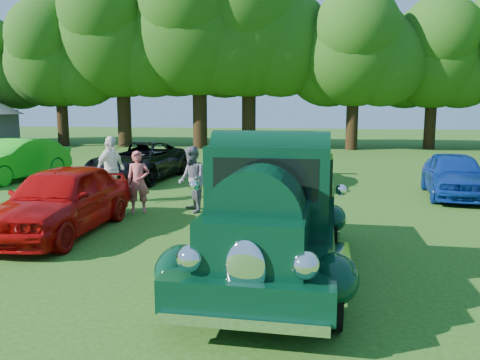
% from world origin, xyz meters
% --- Properties ---
extents(ground, '(120.00, 120.00, 0.00)m').
position_xyz_m(ground, '(0.00, 0.00, 0.00)').
color(ground, '#234A11').
rests_on(ground, ground).
extents(hero_pickup, '(2.46, 5.29, 2.07)m').
position_xyz_m(hero_pickup, '(1.06, -0.41, 0.90)').
color(hero_pickup, black).
rests_on(hero_pickup, ground).
extents(red_convertible, '(1.88, 4.28, 1.43)m').
position_xyz_m(red_convertible, '(-3.56, 1.24, 0.72)').
color(red_convertible, '#A70707').
rests_on(red_convertible, ground).
extents(back_car_lime, '(2.09, 4.75, 1.52)m').
position_xyz_m(back_car_lime, '(-9.41, 7.76, 0.76)').
color(back_car_lime, '#1CAC17').
rests_on(back_car_lime, ground).
extents(back_car_black, '(2.54, 5.13, 1.40)m').
position_xyz_m(back_car_black, '(-4.91, 8.61, 0.70)').
color(back_car_black, black).
rests_on(back_car_black, ground).
extents(back_car_orange, '(2.29, 4.94, 1.40)m').
position_xyz_m(back_car_orange, '(0.48, 8.51, 0.70)').
color(back_car_orange, '#E14D07').
rests_on(back_car_orange, ground).
extents(back_car_blue, '(1.91, 4.06, 1.34)m').
position_xyz_m(back_car_blue, '(5.63, 7.15, 0.67)').
color(back_car_blue, navy).
rests_on(back_car_blue, ground).
extents(spectator_pink, '(0.66, 0.54, 1.56)m').
position_xyz_m(spectator_pink, '(-2.74, 3.39, 0.78)').
color(spectator_pink, '#C1524F').
rests_on(spectator_pink, ground).
extents(spectator_grey, '(0.96, 1.02, 1.67)m').
position_xyz_m(spectator_grey, '(-1.44, 3.71, 0.84)').
color(spectator_grey, slate).
rests_on(spectator_grey, ground).
extents(spectator_white, '(0.72, 1.17, 1.86)m').
position_xyz_m(spectator_white, '(-4.01, 4.49, 0.93)').
color(spectator_white, white).
rests_on(spectator_white, ground).
extents(tree_line, '(62.43, 10.15, 12.33)m').
position_xyz_m(tree_line, '(0.75, 23.97, 7.21)').
color(tree_line, '#302110').
rests_on(tree_line, ground).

